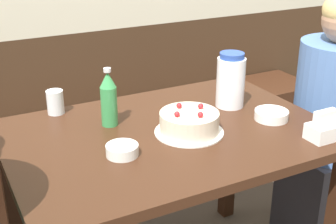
% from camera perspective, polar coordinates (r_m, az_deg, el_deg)
% --- Properties ---
extents(bench_seat, '(2.76, 0.38, 0.47)m').
position_cam_1_polar(bench_seat, '(2.57, -8.58, -5.38)').
color(bench_seat, '#381E11').
rests_on(bench_seat, ground_plane).
extents(dining_table, '(1.13, 0.79, 0.73)m').
position_cam_1_polar(dining_table, '(1.71, 0.11, -5.55)').
color(dining_table, '#381E11').
rests_on(dining_table, ground_plane).
extents(birthday_cake, '(0.24, 0.24, 0.10)m').
position_cam_1_polar(birthday_cake, '(1.63, 2.60, -1.34)').
color(birthday_cake, white).
rests_on(birthday_cake, dining_table).
extents(water_pitcher, '(0.11, 0.11, 0.22)m').
position_cam_1_polar(water_pitcher, '(1.86, 7.65, 3.82)').
color(water_pitcher, white).
rests_on(water_pitcher, dining_table).
extents(soju_bottle, '(0.06, 0.06, 0.22)m').
position_cam_1_polar(soju_bottle, '(1.68, -7.24, 1.65)').
color(soju_bottle, '#388E4C').
rests_on(soju_bottle, dining_table).
extents(napkin_holder, '(0.11, 0.08, 0.11)m').
position_cam_1_polar(napkin_holder, '(1.67, 18.47, -1.95)').
color(napkin_holder, white).
rests_on(napkin_holder, dining_table).
extents(bowl_soup_white, '(0.10, 0.10, 0.04)m').
position_cam_1_polar(bowl_soup_white, '(1.50, -5.60, -4.65)').
color(bowl_soup_white, white).
rests_on(bowl_soup_white, dining_table).
extents(bowl_rice_small, '(0.13, 0.13, 0.03)m').
position_cam_1_polar(bowl_rice_small, '(1.79, 12.49, -0.36)').
color(bowl_rice_small, white).
rests_on(bowl_rice_small, dining_table).
extents(glass_water_tall, '(0.06, 0.06, 0.09)m').
position_cam_1_polar(glass_water_tall, '(1.84, -13.58, 1.18)').
color(glass_water_tall, silver).
rests_on(glass_water_tall, dining_table).
extents(person_pale_blue_shirt, '(0.35, 0.35, 1.16)m').
position_cam_1_polar(person_pale_blue_shirt, '(2.21, 19.35, -1.59)').
color(person_pale_blue_shirt, '#33333D').
rests_on(person_pale_blue_shirt, ground_plane).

